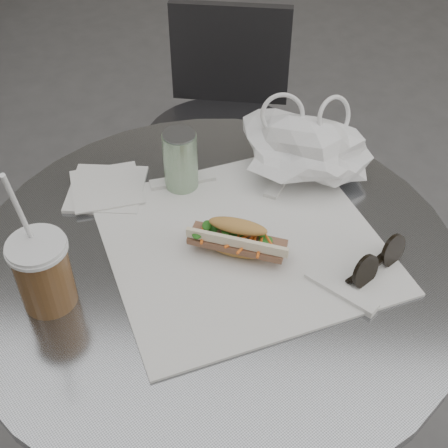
# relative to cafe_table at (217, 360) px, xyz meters

# --- Properties ---
(cafe_table) EXTENTS (0.76, 0.76, 0.74)m
(cafe_table) POSITION_rel_cafe_table_xyz_m (0.00, 0.00, 0.00)
(cafe_table) COLOR slate
(cafe_table) RESTS_ON ground
(chair_far) EXTENTS (0.40, 0.41, 0.76)m
(chair_far) POSITION_rel_cafe_table_xyz_m (-0.05, 0.71, -0.12)
(chair_far) COLOR #303033
(chair_far) RESTS_ON ground
(sandwich_paper) EXTENTS (0.54, 0.53, 0.00)m
(sandwich_paper) POSITION_rel_cafe_table_xyz_m (0.04, 0.03, 0.28)
(sandwich_paper) COLOR white
(sandwich_paper) RESTS_ON cafe_table
(banh_mi) EXTENTS (0.19, 0.11, 0.06)m
(banh_mi) POSITION_rel_cafe_table_xyz_m (0.03, 0.01, 0.31)
(banh_mi) COLOR gold
(banh_mi) RESTS_ON sandwich_paper
(iced_coffee) EXTENTS (0.08, 0.08, 0.24)m
(iced_coffee) POSITION_rel_cafe_table_xyz_m (-0.23, -0.11, 0.33)
(iced_coffee) COLOR brown
(iced_coffee) RESTS_ON cafe_table
(sunglasses) EXTENTS (0.10, 0.10, 0.05)m
(sunglasses) POSITION_rel_cafe_table_xyz_m (0.24, -0.01, 0.29)
(sunglasses) COLOR black
(sunglasses) RESTS_ON cafe_table
(plastic_bag) EXTENTS (0.26, 0.23, 0.11)m
(plastic_bag) POSITION_rel_cafe_table_xyz_m (0.13, 0.22, 0.33)
(plastic_bag) COLOR white
(plastic_bag) RESTS_ON cafe_table
(napkin_stack) EXTENTS (0.15, 0.15, 0.01)m
(napkin_stack) POSITION_rel_cafe_table_xyz_m (-0.20, 0.14, 0.28)
(napkin_stack) COLOR white
(napkin_stack) RESTS_ON cafe_table
(drink_can) EXTENTS (0.06, 0.06, 0.11)m
(drink_can) POSITION_rel_cafe_table_xyz_m (-0.07, 0.16, 0.33)
(drink_can) COLOR #578950
(drink_can) RESTS_ON cafe_table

